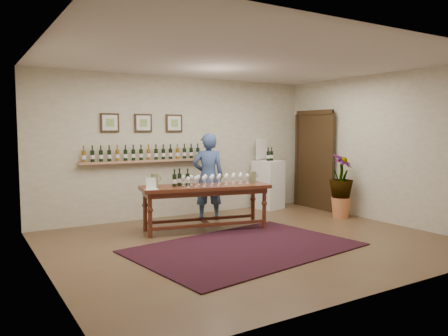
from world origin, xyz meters
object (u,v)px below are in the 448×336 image
tasting_table (205,192)px  person (208,177)px  display_pedestal (268,185)px  potted_plant (341,186)px

tasting_table → person: size_ratio=1.38×
display_pedestal → person: (-1.73, -0.35, 0.31)m
tasting_table → display_pedestal: size_ratio=2.17×
display_pedestal → tasting_table: bearing=-153.3°
person → display_pedestal: bearing=-145.1°
tasting_table → display_pedestal: display_pedestal is taller
display_pedestal → person: bearing=-168.5°
tasting_table → potted_plant: (2.84, -0.45, -0.03)m
potted_plant → person: size_ratio=0.65×
tasting_table → person: person is taller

